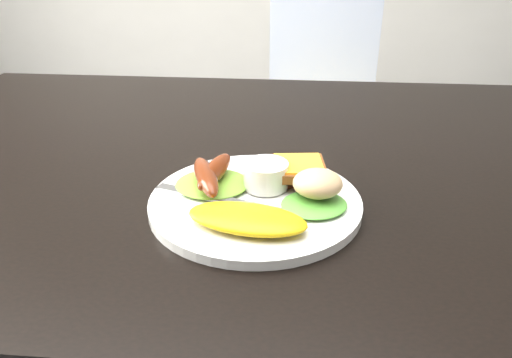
{
  "coord_description": "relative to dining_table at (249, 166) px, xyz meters",
  "views": [
    {
      "loc": [
        0.07,
        -0.66,
        1.05
      ],
      "look_at": [
        0.02,
        -0.15,
        0.78
      ],
      "focal_mm": 35.0,
      "sensor_mm": 36.0,
      "label": 1
    }
  ],
  "objects": [
    {
      "name": "person",
      "position": [
        0.24,
        0.45,
        0.07
      ],
      "size": [
        0.65,
        0.51,
        1.6
      ],
      "primitive_type": "imported",
      "rotation": [
        0.0,
        0.0,
        3.39
      ],
      "color": "navy",
      "rests_on": "ground"
    },
    {
      "name": "sausage_b",
      "position": [
        -0.03,
        -0.13,
        0.05
      ],
      "size": [
        0.04,
        0.1,
        0.02
      ],
      "primitive_type": "ellipsoid",
      "rotation": [
        0.0,
        0.0,
        -0.2
      ],
      "color": "#692E09",
      "rests_on": "lettuce_left"
    },
    {
      "name": "toast_b",
      "position": [
        0.07,
        -0.11,
        0.05
      ],
      "size": [
        0.07,
        0.07,
        0.01
      ],
      "primitive_type": "cube",
      "rotation": [
        0.0,
        0.0,
        0.12
      ],
      "color": "brown",
      "rests_on": "toast_a"
    },
    {
      "name": "dining_table",
      "position": [
        0.0,
        0.0,
        0.0
      ],
      "size": [
        1.2,
        0.8,
        0.04
      ],
      "primitive_type": "cube",
      "color": "black",
      "rests_on": "ground"
    },
    {
      "name": "omelette",
      "position": [
        0.02,
        -0.22,
        0.04
      ],
      "size": [
        0.14,
        0.08,
        0.02
      ],
      "primitive_type": "ellipsoid",
      "rotation": [
        0.0,
        0.0,
        -0.18
      ],
      "color": "yellow",
      "rests_on": "plate"
    },
    {
      "name": "fork",
      "position": [
        -0.02,
        -0.17,
        0.03
      ],
      "size": [
        0.16,
        0.06,
        0.0
      ],
      "primitive_type": "cube",
      "rotation": [
        0.0,
        0.0,
        -0.32
      ],
      "color": "#ADAFB7",
      "rests_on": "plate"
    },
    {
      "name": "sausage_a",
      "position": [
        -0.04,
        -0.14,
        0.05
      ],
      "size": [
        0.06,
        0.1,
        0.02
      ],
      "primitive_type": "ellipsoid",
      "rotation": [
        0.0,
        0.0,
        0.35
      ],
      "color": "maroon",
      "rests_on": "lettuce_left"
    },
    {
      "name": "dining_chair",
      "position": [
        0.16,
        1.11,
        -0.28
      ],
      "size": [
        0.44,
        0.44,
        0.05
      ],
      "primitive_type": "cube",
      "rotation": [
        0.0,
        0.0,
        -0.06
      ],
      "color": "tan",
      "rests_on": "ground"
    },
    {
      "name": "lettuce_right",
      "position": [
        0.09,
        -0.17,
        0.04
      ],
      "size": [
        0.09,
        0.09,
        0.01
      ],
      "primitive_type": "ellipsoid",
      "rotation": [
        0.0,
        0.0,
        0.32
      ],
      "color": "#4E9637",
      "rests_on": "plate"
    },
    {
      "name": "lettuce_left",
      "position": [
        -0.03,
        -0.13,
        0.04
      ],
      "size": [
        0.1,
        0.09,
        0.01
      ],
      "primitive_type": "ellipsoid",
      "rotation": [
        0.0,
        0.0,
        0.13
      ],
      "color": "#589C31",
      "rests_on": "plate"
    },
    {
      "name": "toast_a",
      "position": [
        0.05,
        -0.1,
        0.04
      ],
      "size": [
        0.09,
        0.09,
        0.01
      ],
      "primitive_type": "cube",
      "rotation": [
        0.0,
        0.0,
        0.53
      ],
      "color": "brown",
      "rests_on": "plate"
    },
    {
      "name": "potato_salad",
      "position": [
        0.1,
        -0.16,
        0.06
      ],
      "size": [
        0.06,
        0.06,
        0.03
      ],
      "primitive_type": "ellipsoid",
      "rotation": [
        0.0,
        0.0,
        0.12
      ],
      "color": "beige",
      "rests_on": "lettuce_right"
    },
    {
      "name": "ramekin",
      "position": [
        0.03,
        -0.13,
        0.05
      ],
      "size": [
        0.06,
        0.06,
        0.03
      ],
      "primitive_type": "cylinder",
      "rotation": [
        0.0,
        0.0,
        0.22
      ],
      "color": "white",
      "rests_on": "plate"
    },
    {
      "name": "plate",
      "position": [
        0.02,
        -0.16,
        0.03
      ],
      "size": [
        0.25,
        0.25,
        0.01
      ],
      "primitive_type": "cylinder",
      "color": "white",
      "rests_on": "dining_table"
    }
  ]
}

